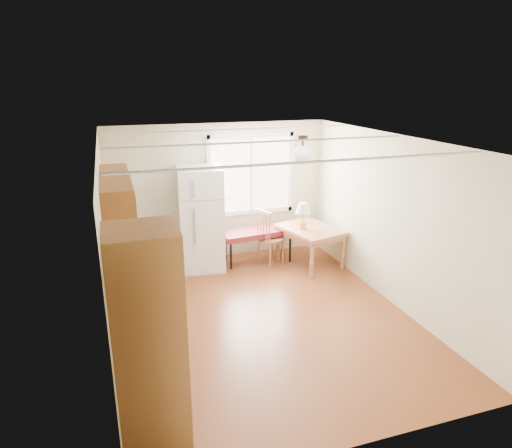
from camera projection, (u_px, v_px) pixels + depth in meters
name	position (u px, v px, depth m)	size (l,w,h in m)	color
room_shell	(264.00, 235.00, 6.08)	(4.60, 5.60, 2.62)	#532511
kitchen_run	(138.00, 302.00, 5.12)	(0.65, 3.40, 2.20)	brown
window_unit	(251.00, 174.00, 8.41)	(1.64, 0.05, 1.51)	white
pendant_light	(302.00, 154.00, 6.35)	(0.26, 0.26, 0.40)	#312315
refrigerator	(201.00, 219.00, 7.95)	(0.83, 0.83, 1.81)	white
bench	(258.00, 233.00, 8.29)	(1.39, 0.64, 0.62)	maroon
dining_table	(310.00, 233.00, 8.15)	(1.09, 1.29, 0.70)	#9D603C
chair	(267.00, 233.00, 8.18)	(0.50, 0.49, 1.02)	#9D603C
table_lamp	(303.00, 210.00, 7.96)	(0.27, 0.27, 0.47)	gold
coffee_maker	(139.00, 300.00, 4.77)	(0.23, 0.27, 0.36)	black
kettle	(131.00, 299.00, 4.85)	(0.13, 0.13, 0.26)	red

